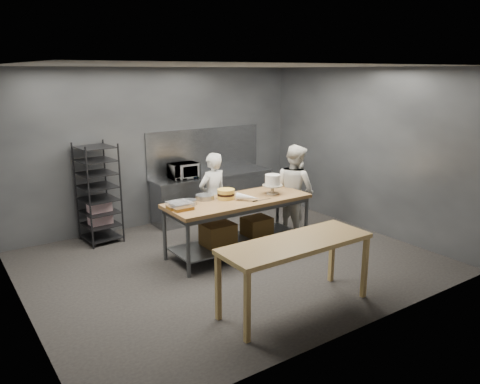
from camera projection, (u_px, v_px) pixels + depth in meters
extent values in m
plane|color=black|center=(231.00, 262.00, 7.41)|extent=(6.00, 6.00, 0.00)
cube|color=#4C4F54|center=(160.00, 147.00, 9.02)|extent=(6.00, 0.04, 3.00)
cube|color=brown|center=(238.00, 201.00, 7.56)|extent=(2.40, 0.90, 0.06)
cube|color=#47494C|center=(238.00, 241.00, 7.73)|extent=(2.25, 0.75, 0.03)
cylinder|color=#47494C|center=(188.00, 250.00, 6.74)|extent=(0.06, 0.06, 0.86)
cylinder|color=#47494C|center=(165.00, 235.00, 7.36)|extent=(0.06, 0.06, 0.86)
cylinder|color=#47494C|center=(306.00, 222.00, 7.99)|extent=(0.06, 0.06, 0.86)
cylinder|color=#47494C|center=(277.00, 211.00, 8.61)|extent=(0.06, 0.06, 0.86)
cube|color=brown|center=(218.00, 234.00, 7.51)|extent=(0.50, 0.40, 0.35)
cube|color=brown|center=(257.00, 226.00, 7.98)|extent=(0.45, 0.38, 0.30)
cube|color=olive|center=(296.00, 243.00, 5.76)|extent=(2.00, 0.70, 0.06)
cube|color=olive|center=(247.00, 308.00, 5.11)|extent=(0.06, 0.06, 0.84)
cube|color=olive|center=(218.00, 287.00, 5.59)|extent=(0.06, 0.06, 0.84)
cube|color=olive|center=(365.00, 268.00, 6.15)|extent=(0.06, 0.06, 0.84)
cube|color=olive|center=(332.00, 253.00, 6.63)|extent=(0.06, 0.06, 0.84)
cube|color=slate|center=(213.00, 175.00, 9.47)|extent=(2.60, 0.60, 0.04)
cube|color=slate|center=(213.00, 197.00, 9.59)|extent=(2.56, 0.56, 0.86)
cube|color=slate|center=(205.00, 150.00, 9.59)|extent=(2.60, 0.02, 0.90)
cube|color=black|center=(98.00, 193.00, 8.11)|extent=(0.65, 0.70, 1.75)
cube|color=silver|center=(100.00, 211.00, 8.19)|extent=(0.40, 0.27, 0.45)
imported|color=silver|center=(213.00, 197.00, 8.17)|extent=(0.63, 0.46, 1.58)
imported|color=white|center=(295.00, 190.00, 8.49)|extent=(0.64, 0.81, 1.66)
imported|color=black|center=(184.00, 171.00, 9.07)|extent=(0.54, 0.37, 0.30)
cylinder|color=#B6AA91|center=(272.00, 193.00, 7.87)|extent=(0.20, 0.20, 0.02)
cylinder|color=#B6AA91|center=(272.00, 189.00, 7.85)|extent=(0.06, 0.06, 0.12)
cylinder|color=#B6AA91|center=(273.00, 185.00, 7.83)|extent=(0.34, 0.34, 0.02)
cylinder|color=white|center=(273.00, 180.00, 7.81)|extent=(0.25, 0.25, 0.18)
cylinder|color=#E4C248|center=(226.00, 197.00, 7.56)|extent=(0.28, 0.28, 0.06)
cylinder|color=black|center=(226.00, 194.00, 7.55)|extent=(0.28, 0.28, 0.04)
cylinder|color=#E4C248|center=(226.00, 191.00, 7.54)|extent=(0.28, 0.28, 0.06)
cylinder|color=gray|center=(189.00, 202.00, 7.24)|extent=(0.24, 0.24, 0.07)
cylinder|color=gray|center=(205.00, 197.00, 7.53)|extent=(0.30, 0.30, 0.07)
cylinder|color=gray|center=(177.00, 204.00, 7.12)|extent=(0.25, 0.25, 0.07)
cone|color=white|center=(248.00, 197.00, 7.43)|extent=(0.31, 0.38, 0.12)
cube|color=slate|center=(264.00, 200.00, 7.52)|extent=(0.28, 0.02, 0.00)
cube|color=black|center=(255.00, 201.00, 7.42)|extent=(0.09, 0.02, 0.02)
cube|color=#9D651F|center=(183.00, 208.00, 6.96)|extent=(0.30, 0.20, 0.05)
cube|color=silver|center=(182.00, 205.00, 6.95)|extent=(0.31, 0.21, 0.06)
cube|color=#9D651F|center=(177.00, 207.00, 7.05)|extent=(0.30, 0.20, 0.05)
cube|color=silver|center=(177.00, 203.00, 7.03)|extent=(0.31, 0.21, 0.06)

